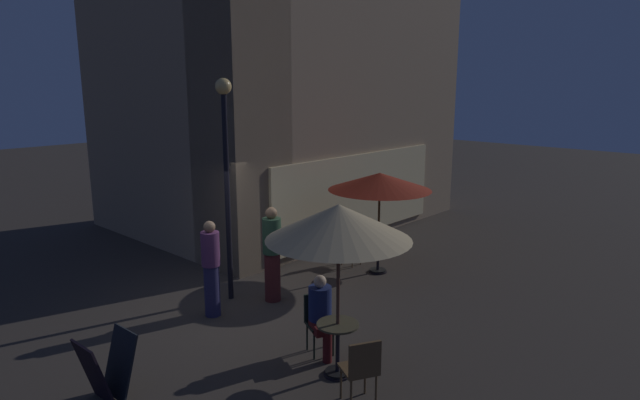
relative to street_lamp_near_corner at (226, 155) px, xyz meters
name	(u,v)px	position (x,y,z in m)	size (l,w,h in m)	color
ground_plane	(236,307)	(-0.22, -0.42, -2.79)	(60.00, 60.00, 0.00)	#3A332C
cafe_building	(274,63)	(3.61, 2.60, 1.79)	(8.82, 6.90, 9.18)	#9D8364
street_lamp_near_corner	(226,155)	(0.00, 0.00, 0.00)	(0.30, 0.30, 4.18)	black
menu_sandwich_board	(107,368)	(-3.24, -1.57, -2.33)	(0.66, 0.57, 0.89)	black
cafe_table_0	(338,341)	(-0.72, -3.37, -2.27)	(0.60, 0.60, 0.79)	black
cafe_table_1	(378,250)	(3.13, -1.20, -2.29)	(0.60, 0.60, 0.75)	black
patio_umbrella_0	(339,223)	(-0.72, -3.37, -0.54)	(2.00, 2.00, 2.51)	black
patio_umbrella_1	(380,182)	(3.13, -1.20, -0.76)	(2.22, 2.22, 2.22)	black
cafe_chair_0	(318,317)	(-0.39, -2.67, -2.23)	(0.52, 0.52, 0.92)	black
cafe_chair_1	(362,366)	(-1.12, -4.11, -2.21)	(0.58, 0.58, 0.95)	brown
cafe_chair_2	(348,242)	(3.11, -0.36, -2.26)	(0.40, 0.40, 0.88)	brown
patron_seated_0	(321,311)	(-0.44, -2.79, -2.07)	(0.48, 0.54, 1.27)	#551616
patron_standing_1	(272,254)	(0.48, -0.67, -1.86)	(0.36, 0.36, 1.84)	#531F1F
patron_standing_2	(211,268)	(-0.71, -0.39, -1.90)	(0.33, 0.33, 1.75)	#2A2951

